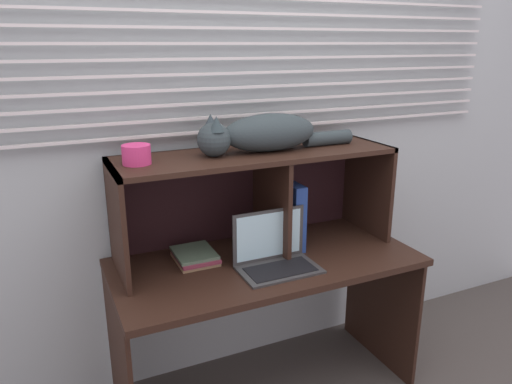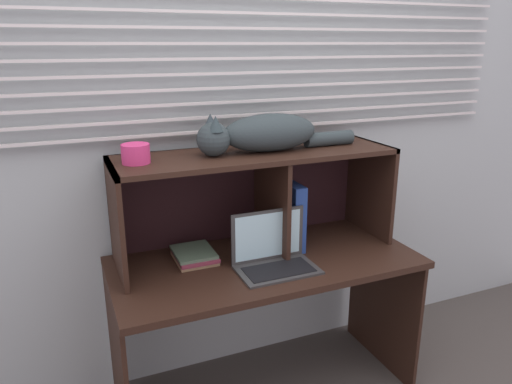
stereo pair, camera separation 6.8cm
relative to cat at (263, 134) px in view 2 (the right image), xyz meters
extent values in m
cube|color=#ACB8B9|center=(-0.03, 0.24, 0.00)|extent=(4.40, 0.04, 2.50)
cube|color=silver|center=(-0.03, 0.19, -0.01)|extent=(2.90, 0.02, 0.01)
cube|color=silver|center=(-0.03, 0.19, 0.06)|extent=(2.90, 0.02, 0.01)
cube|color=silver|center=(-0.03, 0.19, 0.12)|extent=(2.90, 0.02, 0.01)
cube|color=silver|center=(-0.03, 0.19, 0.18)|extent=(2.90, 0.02, 0.01)
cube|color=silver|center=(-0.03, 0.19, 0.25)|extent=(2.90, 0.02, 0.01)
cube|color=silver|center=(-0.03, 0.19, 0.31)|extent=(2.90, 0.02, 0.01)
cube|color=silver|center=(-0.03, 0.19, 0.37)|extent=(2.90, 0.02, 0.01)
cube|color=silver|center=(-0.03, 0.19, 0.44)|extent=(2.90, 0.02, 0.01)
cube|color=silver|center=(-0.03, 0.19, 0.50)|extent=(2.90, 0.02, 0.01)
cube|color=black|center=(-0.03, -0.11, -0.56)|extent=(1.35, 0.63, 0.03)
cube|color=black|center=(-0.70, -0.11, -0.91)|extent=(0.02, 0.56, 0.67)
cube|color=black|center=(0.63, -0.11, -0.91)|extent=(0.02, 0.56, 0.67)
cube|color=black|center=(-0.03, 0.00, -0.09)|extent=(1.25, 0.38, 0.02)
cube|color=black|center=(-0.65, 0.00, -0.31)|extent=(0.02, 0.38, 0.46)
cube|color=black|center=(0.58, 0.00, -0.31)|extent=(0.02, 0.38, 0.46)
cube|color=black|center=(0.04, 0.00, -0.32)|extent=(0.02, 0.37, 0.44)
cube|color=black|center=(-0.03, 0.19, -0.31)|extent=(1.25, 0.01, 0.46)
ellipsoid|color=#2F3A3D|center=(0.03, 0.00, 0.00)|extent=(0.43, 0.19, 0.17)
sphere|color=#2F3A3D|center=(-0.23, 0.00, -0.01)|extent=(0.14, 0.14, 0.14)
cone|color=#2C3B3E|center=(-0.23, -0.04, 0.06)|extent=(0.06, 0.06, 0.06)
cone|color=#2E3A40|center=(-0.23, 0.04, 0.06)|extent=(0.06, 0.06, 0.06)
cylinder|color=#2F3A3D|center=(0.33, 0.00, -0.05)|extent=(0.24, 0.07, 0.07)
cube|color=#373737|center=(-0.04, -0.23, -0.54)|extent=(0.34, 0.21, 0.01)
cube|color=#373737|center=(-0.04, -0.13, -0.42)|extent=(0.34, 0.01, 0.23)
cube|color=#B2E0EA|center=(-0.04, -0.14, -0.42)|extent=(0.30, 0.00, 0.20)
cube|color=black|center=(-0.04, -0.25, -0.53)|extent=(0.29, 0.15, 0.00)
cube|color=navy|center=(0.13, 0.00, -0.39)|extent=(0.06, 0.25, 0.31)
cube|color=tan|center=(-0.33, 0.01, -0.53)|extent=(0.17, 0.20, 0.02)
cube|color=brown|center=(-0.33, 0.00, -0.52)|extent=(0.17, 0.20, 0.02)
cube|color=#4F6650|center=(-0.33, 0.00, -0.50)|extent=(0.17, 0.20, 0.01)
cylinder|color=#DA3777|center=(-0.55, 0.00, -0.04)|extent=(0.11, 0.11, 0.08)
camera|label=1|loc=(-0.89, -1.87, 0.38)|focal=33.85mm
camera|label=2|loc=(-0.83, -1.90, 0.38)|focal=33.85mm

